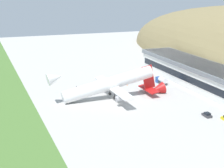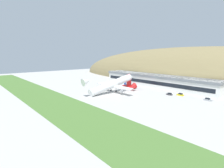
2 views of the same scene
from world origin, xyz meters
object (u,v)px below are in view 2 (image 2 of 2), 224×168
object	(u,v)px
traffic_cone_0	(102,85)
traffic_cone_1	(113,87)
cargo_airplane	(113,85)
service_car_0	(169,94)
service_car_3	(208,100)
terminal_building	(155,80)
service_car_1	(180,95)
fuel_truck	(128,84)

from	to	relation	value
traffic_cone_0	traffic_cone_1	size ratio (longest dim) A/B	1.00
traffic_cone_1	cargo_airplane	bearing A→B (deg)	-40.64
service_car_0	traffic_cone_0	distance (m)	60.34
service_car_3	traffic_cone_0	size ratio (longest dim) A/B	7.34
traffic_cone_0	service_car_0	bearing A→B (deg)	9.71
service_car_3	service_car_0	bearing A→B (deg)	-170.04
terminal_building	cargo_airplane	bearing A→B (deg)	-96.75
service_car_1	service_car_3	distance (m)	16.63
service_car_0	traffic_cone_1	distance (m)	46.62
service_car_3	fuel_truck	world-z (taller)	fuel_truck
cargo_airplane	service_car_3	distance (m)	58.76
traffic_cone_0	terminal_building	bearing A→B (deg)	40.21
service_car_1	traffic_cone_1	bearing A→B (deg)	-165.35
service_car_3	service_car_1	bearing A→B (deg)	-179.92
service_car_3	traffic_cone_0	bearing A→B (deg)	-170.23
cargo_airplane	service_car_3	world-z (taller)	cargo_airplane
terminal_building	service_car_1	xyz separation A→B (m)	(30.39, -15.18, -4.88)
service_car_1	traffic_cone_0	distance (m)	66.45
terminal_building	service_car_1	size ratio (longest dim) A/B	23.96
cargo_airplane	service_car_1	xyz separation A→B (m)	(35.37, 26.88, -4.92)
service_car_3	traffic_cone_1	bearing A→B (deg)	-168.82
traffic_cone_0	traffic_cone_1	bearing A→B (deg)	2.75
traffic_cone_0	traffic_cone_1	xyz separation A→B (m)	(13.83, 0.67, 0.00)
cargo_airplane	service_car_3	size ratio (longest dim) A/B	11.12
service_car_1	traffic_cone_0	xyz separation A→B (m)	(-64.95, -14.03, -0.39)
terminal_building	service_car_3	bearing A→B (deg)	-17.87
terminal_building	fuel_truck	xyz separation A→B (m)	(-17.86, -13.57, -4.08)
fuel_truck	traffic_cone_1	distance (m)	15.30
cargo_airplane	service_car_3	bearing A→B (deg)	27.35
fuel_truck	traffic_cone_1	xyz separation A→B (m)	(-2.87, -14.98, -1.18)
fuel_truck	service_car_0	bearing A→B (deg)	-7.29
service_car_0	service_car_1	distance (m)	6.70
traffic_cone_0	cargo_airplane	bearing A→B (deg)	-23.48
service_car_1	fuel_truck	bearing A→B (deg)	178.09
service_car_1	traffic_cone_1	world-z (taller)	service_car_1
cargo_airplane	traffic_cone_0	bearing A→B (deg)	156.52
service_car_1	traffic_cone_0	bearing A→B (deg)	-167.81
fuel_truck	traffic_cone_1	world-z (taller)	fuel_truck
terminal_building	service_car_1	bearing A→B (deg)	-26.54
cargo_airplane	service_car_0	distance (m)	38.06
cargo_airplane	traffic_cone_1	world-z (taller)	cargo_airplane
service_car_0	service_car_1	world-z (taller)	service_car_1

